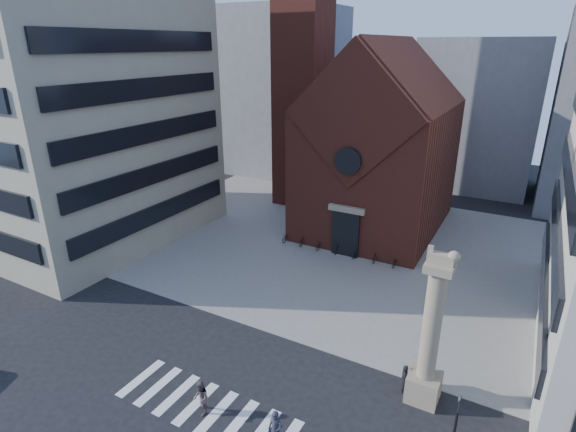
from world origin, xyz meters
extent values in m
plane|color=black|center=(0.00, 0.00, 0.00)|extent=(120.00, 120.00, 0.00)
cube|color=gray|center=(0.00, 19.00, 0.03)|extent=(46.00, 30.00, 0.05)
cube|color=maroon|center=(0.00, 25.00, 6.00)|extent=(12.00, 16.00, 12.00)
cube|color=#55241B|center=(0.00, 25.40, 12.00)|extent=(12.00, 15.40, 12.00)
cube|color=maroon|center=(0.00, 17.05, 12.00)|extent=(11.76, 0.50, 11.76)
cylinder|color=black|center=(0.00, 16.60, 8.50)|extent=(2.20, 0.30, 2.20)
cube|color=black|center=(0.00, 16.85, 2.00)|extent=(2.40, 0.30, 4.00)
cube|color=gray|center=(0.00, 16.80, 4.30)|extent=(3.20, 0.40, 0.50)
cube|color=maroon|center=(-10.00, 28.00, 15.00)|extent=(5.00, 5.00, 30.00)
cube|color=tan|center=(-24.00, 10.00, 13.00)|extent=(18.00, 20.00, 26.00)
cube|color=gray|center=(-20.00, 40.00, 11.00)|extent=(16.00, 14.00, 22.00)
cube|color=gray|center=(6.00, 45.00, 9.00)|extent=(14.00, 12.00, 18.00)
cube|color=gray|center=(10.00, 3.00, 0.75)|extent=(1.60, 1.60, 1.50)
cylinder|color=gray|center=(10.00, 3.00, 4.50)|extent=(0.90, 0.90, 6.00)
cube|color=gray|center=(10.00, 3.00, 7.70)|extent=(1.30, 1.30, 0.40)
cube|color=gray|center=(10.00, 3.00, 8.10)|extent=(1.20, 0.50, 0.55)
sphere|color=gray|center=(10.55, 3.00, 8.35)|extent=(0.56, 0.56, 0.56)
cube|color=gray|center=(9.50, 3.00, 8.50)|extent=(0.25, 0.15, 0.35)
imported|color=black|center=(12.00, -1.00, 3.90)|extent=(0.13, 0.16, 0.80)
imported|color=#282736|center=(4.80, -3.27, 0.97)|extent=(0.77, 0.57, 1.94)
imported|color=#5D4C4B|center=(0.57, -3.34, 0.94)|extent=(1.14, 1.16, 1.88)
imported|color=#282930|center=(9.00, 3.00, 0.84)|extent=(0.57, 1.03, 1.67)
imported|color=black|center=(-5.76, 16.97, 0.48)|extent=(0.80, 1.70, 0.86)
imported|color=black|center=(-4.04, 16.97, 0.53)|extent=(0.67, 1.63, 0.95)
imported|color=black|center=(-2.32, 16.97, 0.48)|extent=(0.80, 1.70, 0.86)
imported|color=black|center=(-0.59, 16.97, 0.53)|extent=(0.67, 1.63, 0.95)
imported|color=black|center=(1.13, 16.97, 0.48)|extent=(0.80, 1.70, 0.86)
imported|color=black|center=(2.85, 16.97, 0.53)|extent=(0.67, 1.63, 0.95)
imported|color=black|center=(4.58, 16.97, 0.48)|extent=(0.80, 1.70, 0.86)
camera|label=1|loc=(12.78, -16.53, 17.33)|focal=28.00mm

